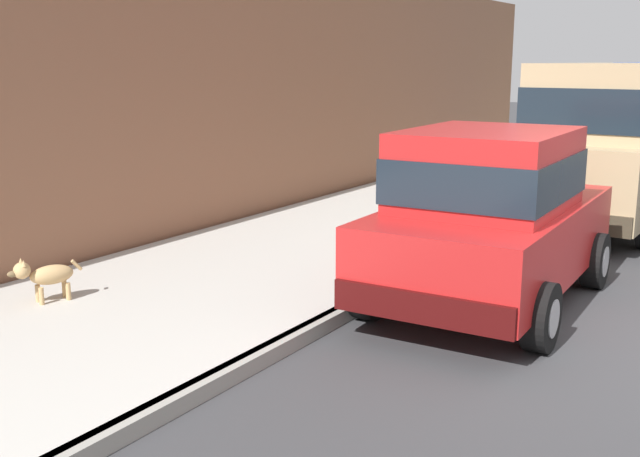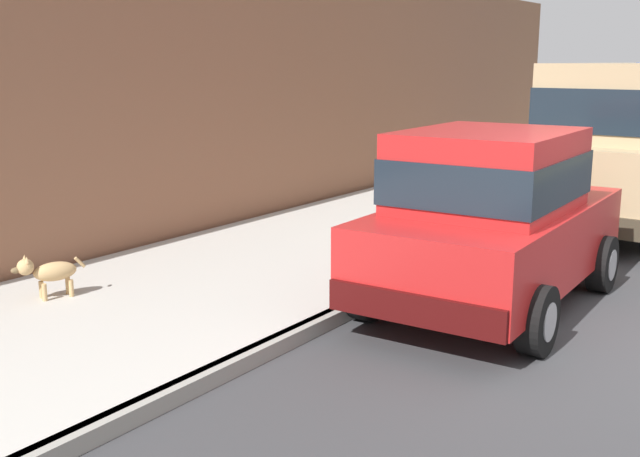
% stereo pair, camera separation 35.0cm
% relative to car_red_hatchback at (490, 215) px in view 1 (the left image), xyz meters
% --- Properties ---
extents(curb, '(0.16, 64.00, 0.14)m').
position_rel_car_red_hatchback_xyz_m(curb, '(-1.03, -0.32, -0.91)').
color(curb, gray).
rests_on(curb, ground).
extents(sidewalk, '(3.60, 64.00, 0.14)m').
position_rel_car_red_hatchback_xyz_m(sidewalk, '(-2.83, -0.32, -0.91)').
color(sidewalk, '#B7B5AD').
rests_on(sidewalk, ground).
extents(car_red_hatchback, '(2.04, 3.85, 1.88)m').
position_rel_car_red_hatchback_xyz_m(car_red_hatchback, '(0.00, 0.00, 0.00)').
color(car_red_hatchback, red).
rests_on(car_red_hatchback, ground).
extents(car_tan_van, '(2.23, 4.95, 2.52)m').
position_rel_car_red_hatchback_xyz_m(car_tan_van, '(0.09, 5.06, 0.42)').
color(car_tan_van, tan).
rests_on(car_tan_van, ground).
extents(dog_tan, '(0.36, 0.72, 0.49)m').
position_rel_car_red_hatchback_xyz_m(dog_tan, '(-3.67, -2.76, -0.55)').
color(dog_tan, tan).
rests_on(dog_tan, sidewalk).
extents(building_facade, '(0.50, 20.00, 4.09)m').
position_rel_car_red_hatchback_xyz_m(building_facade, '(-4.93, 4.25, 1.07)').
color(building_facade, '#8C5B42').
rests_on(building_facade, ground).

